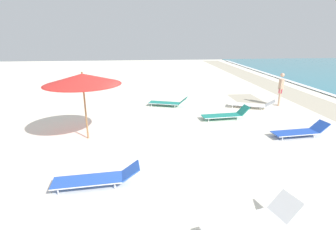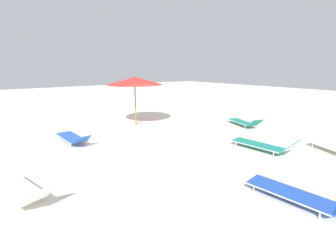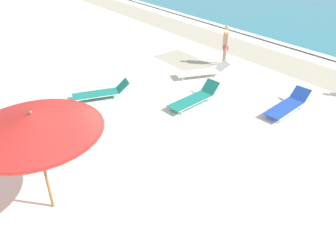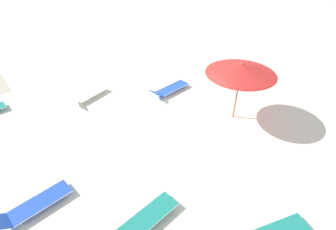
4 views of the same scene
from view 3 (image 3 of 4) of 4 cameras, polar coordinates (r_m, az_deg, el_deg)
name	(u,v)px [view 3 (image 3 of 4)]	position (r m, az deg, el deg)	size (l,w,h in m)	color
ground_plane	(162,186)	(8.31, -0.98, -12.21)	(60.00, 60.00, 0.16)	silver
beach_umbrella	(33,123)	(6.82, -22.47, -1.22)	(2.70, 2.70, 2.49)	olive
sun_lounger_near_water_right	(101,92)	(12.25, -11.51, 3.90)	(1.23, 2.14, 0.55)	#1E8475
sun_lounger_mid_beach_solo	(195,98)	(11.64, 4.66, 3.00)	(0.80, 2.19, 0.58)	#1E8475
sun_lounger_mid_beach_pair_a	(202,71)	(13.90, 6.01, 7.57)	(1.42, 2.34, 0.49)	white
sun_lounger_mid_beach_pair_b	(288,105)	(11.86, 20.13, 1.64)	(0.80, 2.17, 0.53)	blue
beachgoer_strolling_adult	(226,43)	(15.02, 10.04, 12.27)	(0.40, 0.31, 1.76)	tan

